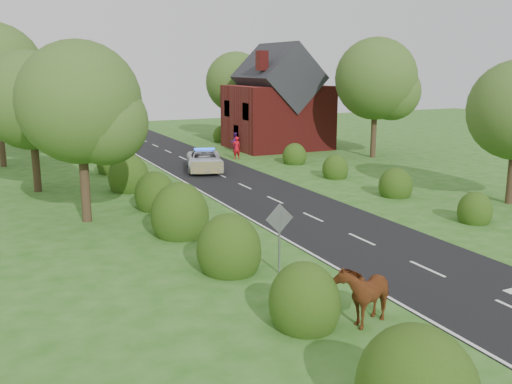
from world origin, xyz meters
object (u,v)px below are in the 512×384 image
road_sign (279,228)px  pedestrian_red (236,148)px  pedestrian_purple (235,142)px  police_van (205,160)px  cow (363,296)px

road_sign → pedestrian_red: size_ratio=1.42×
road_sign → pedestrian_purple: (10.19, 27.54, -0.83)m
road_sign → pedestrian_red: 25.38m
road_sign → pedestrian_red: bearing=69.9°
pedestrian_purple → road_sign: bearing=71.1°
road_sign → police_van: bearing=76.9°
road_sign → cow: bearing=-85.1°
cow → police_van: 25.04m
pedestrian_red → pedestrian_purple: size_ratio=1.09×
cow → pedestrian_purple: (9.81, 32.00, 0.08)m
cow → police_van: size_ratio=0.37×
road_sign → cow: road_sign is taller
police_van → pedestrian_purple: pedestrian_purple is taller
road_sign → pedestrian_red: road_sign is taller
road_sign → pedestrian_purple: size_ratio=1.54×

